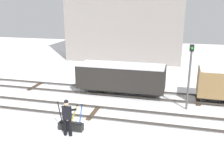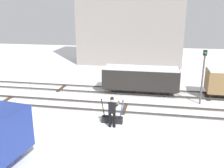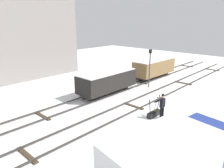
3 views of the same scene
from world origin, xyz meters
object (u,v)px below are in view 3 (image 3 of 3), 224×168
at_px(switch_lever_frame, 154,113).
at_px(delivery_truck, 175,164).
at_px(freight_car_back_track, 154,67).
at_px(freight_car_mid_siding, 107,81).
at_px(signal_post, 150,65).
at_px(rail_worker, 162,104).

xyz_separation_m(switch_lever_frame, delivery_truck, (-5.95, -4.56, 1.40)).
distance_m(switch_lever_frame, freight_car_back_track, 10.84).
bearing_deg(freight_car_mid_siding, switch_lever_frame, -101.91).
distance_m(freight_car_back_track, freight_car_mid_siding, 7.86).
xyz_separation_m(switch_lever_frame, freight_car_back_track, (9.10, 5.80, 1.02)).
bearing_deg(signal_post, switch_lever_frame, -143.45).
relative_size(switch_lever_frame, signal_post, 0.38).
bearing_deg(rail_worker, freight_car_mid_siding, 80.14).
distance_m(signal_post, freight_car_mid_siding, 4.77).
xyz_separation_m(rail_worker, delivery_truck, (-6.04, -4.01, 0.62)).
bearing_deg(freight_car_mid_siding, signal_post, -20.81).
bearing_deg(delivery_truck, freight_car_mid_siding, 64.06).
distance_m(rail_worker, delivery_truck, 7.28).
relative_size(rail_worker, signal_post, 0.47).
xyz_separation_m(switch_lever_frame, rail_worker, (0.09, -0.54, 0.78)).
xyz_separation_m(delivery_truck, freight_car_mid_siding, (7.20, 10.35, -0.43)).
distance_m(rail_worker, signal_post, 7.33).
relative_size(switch_lever_frame, freight_car_back_track, 0.25).
bearing_deg(freight_car_back_track, freight_car_mid_siding, -178.37).
distance_m(rail_worker, freight_car_mid_siding, 6.45).
distance_m(switch_lever_frame, freight_car_mid_siding, 6.01).
height_order(rail_worker, freight_car_mid_siding, freight_car_mid_siding).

